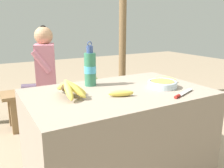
# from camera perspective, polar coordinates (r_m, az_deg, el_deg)

# --- Properties ---
(market_counter) EXTENTS (1.23, 0.78, 0.68)m
(market_counter) POSITION_cam_1_polar(r_m,az_deg,el_deg) (1.75, 1.47, -12.43)
(market_counter) COLOR gray
(market_counter) RESTS_ON ground_plane
(banana_bunch_ripe) EXTENTS (0.17, 0.29, 0.13)m
(banana_bunch_ripe) POSITION_cam_1_polar(r_m,az_deg,el_deg) (1.49, -10.04, -0.85)
(banana_bunch_ripe) COLOR #4C381E
(banana_bunch_ripe) RESTS_ON market_counter
(serving_bowl) EXTENTS (0.21, 0.21, 0.05)m
(serving_bowl) POSITION_cam_1_polar(r_m,az_deg,el_deg) (1.74, 12.04, 0.08)
(serving_bowl) COLOR silver
(serving_bowl) RESTS_ON market_counter
(water_bottle) EXTENTS (0.09, 0.09, 0.33)m
(water_bottle) POSITION_cam_1_polar(r_m,az_deg,el_deg) (1.74, -5.28, 3.75)
(water_bottle) COLOR #337556
(water_bottle) RESTS_ON market_counter
(loose_banana_front) EXTENTS (0.17, 0.09, 0.04)m
(loose_banana_front) POSITION_cam_1_polar(r_m,az_deg,el_deg) (1.50, 2.19, -2.25)
(loose_banana_front) COLOR #E0C64C
(loose_banana_front) RESTS_ON market_counter
(loose_banana_side) EXTENTS (0.11, 0.18, 0.04)m
(loose_banana_side) POSITION_cam_1_polar(r_m,az_deg,el_deg) (1.93, 12.77, 1.22)
(loose_banana_side) COLOR #E0C64C
(loose_banana_side) RESTS_ON market_counter
(knife) EXTENTS (0.24, 0.11, 0.02)m
(knife) POSITION_cam_1_polar(r_m,az_deg,el_deg) (1.58, 16.34, -2.34)
(knife) COLOR #BCBCC1
(knife) RESTS_ON market_counter
(wooden_bench) EXTENTS (1.31, 0.32, 0.40)m
(wooden_bench) POSITION_cam_1_polar(r_m,az_deg,el_deg) (2.85, -12.02, -2.07)
(wooden_bench) COLOR brown
(wooden_bench) RESTS_ON ground_plane
(seated_vendor) EXTENTS (0.46, 0.43, 1.11)m
(seated_vendor) POSITION_cam_1_polar(r_m,az_deg,el_deg) (2.71, -16.52, 3.32)
(seated_vendor) COLOR #564C60
(seated_vendor) RESTS_ON ground_plane
(banana_bunch_green) EXTENTS (0.16, 0.27, 0.14)m
(banana_bunch_green) POSITION_cam_1_polar(r_m,az_deg,el_deg) (2.96, -4.92, 1.47)
(banana_bunch_green) COLOR #4C381E
(banana_bunch_green) RESTS_ON wooden_bench
(support_post_far) EXTENTS (0.11, 0.11, 2.40)m
(support_post_far) POSITION_cam_1_polar(r_m,az_deg,el_deg) (3.56, 2.60, 15.61)
(support_post_far) COLOR brown
(support_post_far) RESTS_ON ground_plane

